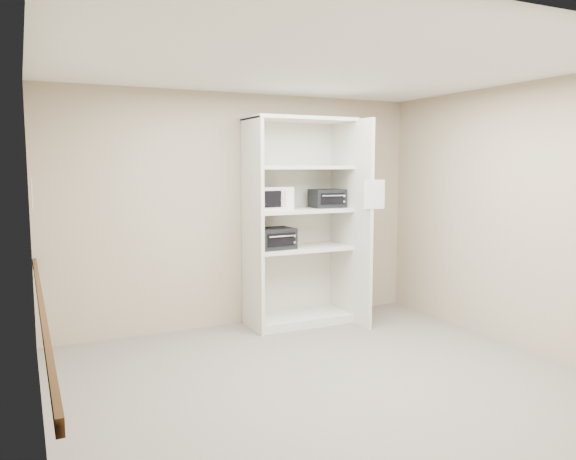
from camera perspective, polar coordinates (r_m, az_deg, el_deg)
name	(u,v)px	position (r m, az deg, el deg)	size (l,w,h in m)	color
floor	(323,380)	(5.11, 3.54, -14.94)	(4.50, 4.00, 0.01)	slate
ceiling	(325,65)	(4.83, 3.78, 16.41)	(4.50, 4.00, 0.01)	white
wall_back	(241,210)	(6.60, -4.83, 2.01)	(4.50, 0.02, 2.70)	tan
wall_front	(507,265)	(3.21, 21.33, -3.33)	(4.50, 0.02, 2.70)	tan
wall_left	(35,243)	(4.19, -24.35, -1.22)	(0.02, 4.00, 2.70)	tan
wall_right	(516,217)	(6.20, 22.16, 1.24)	(0.02, 4.00, 2.70)	tan
shelving_unit	(303,229)	(6.62, 1.51, 0.14)	(1.24, 0.92, 2.42)	white
microwave	(271,198)	(6.45, -1.76, 3.26)	(0.43, 0.33, 0.26)	white
toaster_oven_upper	(327,198)	(6.75, 3.98, 3.22)	(0.38, 0.29, 0.22)	black
toaster_oven_lower	(274,238)	(6.43, -1.42, -0.86)	(0.43, 0.33, 0.24)	black
paper_sign	(374,194)	(6.33, 8.77, 3.60)	(0.25, 0.01, 0.32)	white
chair_rail	(41,307)	(4.27, -23.76, -7.20)	(0.04, 3.98, 0.08)	#331F0D
wall_poster	(32,193)	(5.08, -24.60, 3.46)	(0.01, 0.18, 0.25)	white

